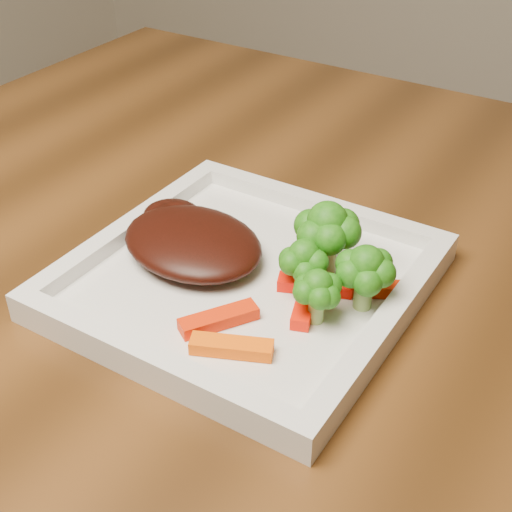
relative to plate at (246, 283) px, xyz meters
The scene contains 11 objects.
plate is the anchor object (origin of this frame).
steak 0.06m from the plate, behind, with size 0.13×0.10×0.03m, color black.
broccoli_0 0.08m from the plate, 37.59° to the left, with size 0.06×0.06×0.07m, color #297914, non-canonical shape.
broccoli_1 0.11m from the plate, ahead, with size 0.05×0.05×0.06m, color #1C5D0F, non-canonical shape.
broccoli_2 0.09m from the plate, 14.03° to the right, with size 0.04×0.04×0.06m, color #166210, non-canonical shape.
broccoli_3 0.06m from the plate, ahead, with size 0.05×0.05×0.06m, color #397413, non-canonical shape.
carrot_0 0.09m from the plate, 63.68° to the right, with size 0.06×0.02×0.01m, color #FF5B04.
carrot_2 0.07m from the plate, 75.99° to the right, with size 0.06×0.02×0.01m, color red.
carrot_3 0.11m from the plate, 19.49° to the left, with size 0.05×0.01×0.01m, color red.
carrot_5 0.06m from the plate, 11.10° to the right, with size 0.05×0.01×0.01m, color #FF1804.
carrot_6 0.06m from the plate, 14.19° to the left, with size 0.06×0.02×0.01m, color #F31203.
Camera 1 is at (0.15, -0.30, 1.12)m, focal length 50.00 mm.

